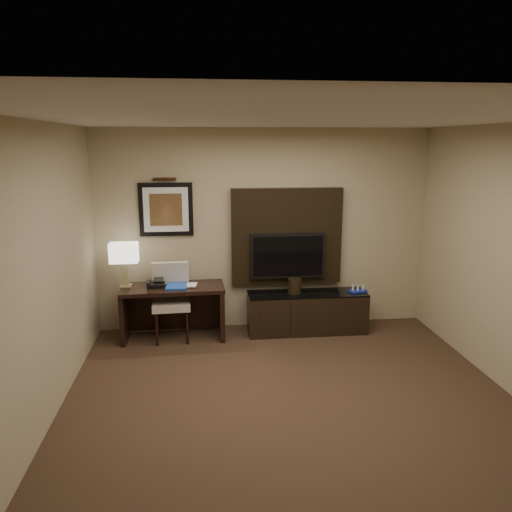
{
  "coord_description": "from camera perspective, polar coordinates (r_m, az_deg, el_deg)",
  "views": [
    {
      "loc": [
        -0.84,
        -4.12,
        2.51
      ],
      "look_at": [
        -0.19,
        1.8,
        1.15
      ],
      "focal_mm": 35.0,
      "sensor_mm": 36.0,
      "label": 1
    }
  ],
  "objects": [
    {
      "name": "tv_wall_panel",
      "position": [
        6.77,
        3.51,
        2.29
      ],
      "size": [
        1.5,
        0.12,
        1.3
      ],
      "primitive_type": "cube",
      "color": "black",
      "rests_on": "wall_back"
    },
    {
      "name": "minibar_tray",
      "position": [
        6.84,
        11.56,
        -3.7
      ],
      "size": [
        0.26,
        0.2,
        0.08
      ],
      "primitive_type": null,
      "rotation": [
        0.0,
        0.0,
        0.29
      ],
      "color": "#172699",
      "rests_on": "credenza"
    },
    {
      "name": "desk_chair",
      "position": [
        6.52,
        -9.65,
        -5.34
      ],
      "size": [
        0.5,
        0.57,
        0.99
      ],
      "primitive_type": null,
      "rotation": [
        0.0,
        0.0,
        0.05
      ],
      "color": "#BFAE9F",
      "rests_on": "floor"
    },
    {
      "name": "wall_front",
      "position": [
        2.16,
        18.91,
        -20.44
      ],
      "size": [
        4.5,
        0.01,
        2.7
      ],
      "primitive_type": "cube",
      "color": "tan",
      "rests_on": "floor"
    },
    {
      "name": "credenza",
      "position": [
        6.79,
        5.84,
        -6.41
      ],
      "size": [
        1.59,
        0.45,
        0.55
      ],
      "primitive_type": "cube",
      "rotation": [
        0.0,
        0.0,
        -0.0
      ],
      "color": "black",
      "rests_on": "floor"
    },
    {
      "name": "blue_folder",
      "position": [
        6.48,
        -9.05,
        -3.38
      ],
      "size": [
        0.27,
        0.35,
        0.02
      ],
      "primitive_type": "cube",
      "rotation": [
        0.0,
        0.0,
        -0.05
      ],
      "color": "#1946A3",
      "rests_on": "desk"
    },
    {
      "name": "floor",
      "position": [
        4.9,
        4.72,
        -18.09
      ],
      "size": [
        4.5,
        5.0,
        0.01
      ],
      "primitive_type": "cube",
      "color": "#352318",
      "rests_on": "ground"
    },
    {
      "name": "artwork",
      "position": [
        6.67,
        -10.24,
        5.26
      ],
      "size": [
        0.7,
        0.04,
        0.7
      ],
      "primitive_type": "cube",
      "color": "black",
      "rests_on": "wall_back"
    },
    {
      "name": "desk",
      "position": [
        6.61,
        -9.39,
        -6.37
      ],
      "size": [
        1.33,
        0.61,
        0.7
      ],
      "primitive_type": "cube",
      "rotation": [
        0.0,
        0.0,
        0.04
      ],
      "color": "black",
      "rests_on": "floor"
    },
    {
      "name": "tv",
      "position": [
        6.72,
        3.63,
        0.04
      ],
      "size": [
        1.0,
        0.08,
        0.6
      ],
      "primitive_type": "cube",
      "color": "black",
      "rests_on": "tv_wall_panel"
    },
    {
      "name": "ice_bucket",
      "position": [
        6.66,
        4.43,
        -3.4
      ],
      "size": [
        0.23,
        0.23,
        0.2
      ],
      "primitive_type": "cylinder",
      "rotation": [
        0.0,
        0.0,
        -0.32
      ],
      "color": "black",
      "rests_on": "credenza"
    },
    {
      "name": "desk_phone",
      "position": [
        6.51,
        -11.34,
        -3.02
      ],
      "size": [
        0.23,
        0.21,
        0.11
      ],
      "primitive_type": null,
      "rotation": [
        0.0,
        0.0,
        0.03
      ],
      "color": "black",
      "rests_on": "desk"
    },
    {
      "name": "table_lamp",
      "position": [
        6.56,
        -14.79,
        -0.97
      ],
      "size": [
        0.36,
        0.21,
        0.58
      ],
      "primitive_type": null,
      "rotation": [
        0.0,
        0.0,
        0.03
      ],
      "color": "tan",
      "rests_on": "desk"
    },
    {
      "name": "wall_left",
      "position": [
        4.5,
        -24.35,
        -3.24
      ],
      "size": [
        0.01,
        5.0,
        2.7
      ],
      "primitive_type": "cube",
      "color": "tan",
      "rests_on": "floor"
    },
    {
      "name": "ceiling",
      "position": [
        4.2,
        5.42,
        15.4
      ],
      "size": [
        4.5,
        5.0,
        0.01
      ],
      "primitive_type": "cube",
      "color": "silver",
      "rests_on": "wall_back"
    },
    {
      "name": "picture_light",
      "position": [
        6.59,
        -10.4,
        8.66
      ],
      "size": [
        0.04,
        0.04,
        0.3
      ],
      "primitive_type": "cylinder",
      "color": "#3F2514",
      "rests_on": "wall_back"
    },
    {
      "name": "book",
      "position": [
        6.47,
        -8.19,
        -2.52
      ],
      "size": [
        0.16,
        0.03,
        0.21
      ],
      "primitive_type": "imported",
      "rotation": [
        0.0,
        0.0,
        -0.09
      ],
      "color": "#C1B998",
      "rests_on": "desk"
    },
    {
      "name": "wall_back",
      "position": [
        6.77,
        0.93,
        3.0
      ],
      "size": [
        4.5,
        0.01,
        2.7
      ],
      "primitive_type": "cube",
      "color": "tan",
      "rests_on": "floor"
    }
  ]
}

